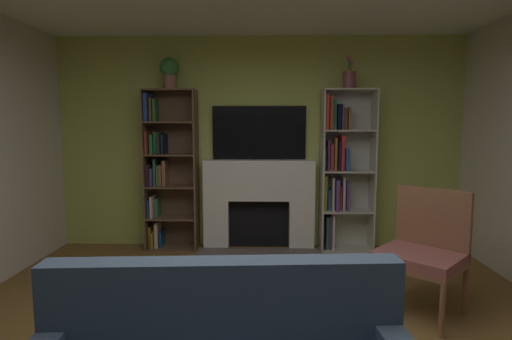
{
  "coord_description": "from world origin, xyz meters",
  "views": [
    {
      "loc": [
        0.08,
        -2.42,
        1.6
      ],
      "look_at": [
        0.0,
        1.14,
        1.2
      ],
      "focal_mm": 28.59,
      "sensor_mm": 36.0,
      "label": 1
    }
  ],
  "objects_px": {
    "tv": "(259,133)",
    "armchair": "(424,248)",
    "fireplace": "(259,201)",
    "vase_with_flowers": "(349,79)",
    "potted_plant": "(169,71)",
    "bookshelf_left": "(166,170)",
    "bookshelf_right": "(340,169)"
  },
  "relations": [
    {
      "from": "bookshelf_right",
      "to": "vase_with_flowers",
      "type": "bearing_deg",
      "value": -15.67
    },
    {
      "from": "armchair",
      "to": "bookshelf_left",
      "type": "bearing_deg",
      "value": 146.13
    },
    {
      "from": "tv",
      "to": "vase_with_flowers",
      "type": "relative_size",
      "value": 2.89
    },
    {
      "from": "bookshelf_left",
      "to": "tv",
      "type": "bearing_deg",
      "value": 4.49
    },
    {
      "from": "tv",
      "to": "bookshelf_right",
      "type": "height_order",
      "value": "bookshelf_right"
    },
    {
      "from": "fireplace",
      "to": "tv",
      "type": "relative_size",
      "value": 1.27
    },
    {
      "from": "bookshelf_left",
      "to": "armchair",
      "type": "relative_size",
      "value": 1.94
    },
    {
      "from": "fireplace",
      "to": "vase_with_flowers",
      "type": "distance_m",
      "value": 1.9
    },
    {
      "from": "potted_plant",
      "to": "bookshelf_left",
      "type": "bearing_deg",
      "value": 161.3
    },
    {
      "from": "tv",
      "to": "armchair",
      "type": "distance_m",
      "value": 2.52
    },
    {
      "from": "bookshelf_left",
      "to": "vase_with_flowers",
      "type": "xyz_separation_m",
      "value": [
        2.3,
        -0.03,
        1.14
      ]
    },
    {
      "from": "bookshelf_right",
      "to": "potted_plant",
      "type": "distance_m",
      "value": 2.46
    },
    {
      "from": "tv",
      "to": "armchair",
      "type": "relative_size",
      "value": 1.14
    },
    {
      "from": "vase_with_flowers",
      "to": "armchair",
      "type": "xyz_separation_m",
      "value": [
        0.32,
        -1.73,
        -1.6
      ]
    },
    {
      "from": "fireplace",
      "to": "vase_with_flowers",
      "type": "relative_size",
      "value": 3.67
    },
    {
      "from": "potted_plant",
      "to": "vase_with_flowers",
      "type": "distance_m",
      "value": 2.22
    },
    {
      "from": "vase_with_flowers",
      "to": "fireplace",
      "type": "bearing_deg",
      "value": 178.42
    },
    {
      "from": "fireplace",
      "to": "vase_with_flowers",
      "type": "bearing_deg",
      "value": -1.58
    },
    {
      "from": "bookshelf_left",
      "to": "bookshelf_right",
      "type": "relative_size",
      "value": 1.0
    },
    {
      "from": "bookshelf_right",
      "to": "armchair",
      "type": "bearing_deg",
      "value": -77.18
    },
    {
      "from": "vase_with_flowers",
      "to": "potted_plant",
      "type": "bearing_deg",
      "value": -179.99
    },
    {
      "from": "tv",
      "to": "armchair",
      "type": "bearing_deg",
      "value": -52.34
    },
    {
      "from": "potted_plant",
      "to": "armchair",
      "type": "relative_size",
      "value": 0.37
    },
    {
      "from": "bookshelf_left",
      "to": "armchair",
      "type": "height_order",
      "value": "bookshelf_left"
    },
    {
      "from": "bookshelf_left",
      "to": "potted_plant",
      "type": "bearing_deg",
      "value": -18.7
    },
    {
      "from": "tv",
      "to": "bookshelf_left",
      "type": "xyz_separation_m",
      "value": [
        -1.19,
        -0.09,
        -0.48
      ]
    },
    {
      "from": "bookshelf_right",
      "to": "tv",
      "type": "bearing_deg",
      "value": 174.64
    },
    {
      "from": "armchair",
      "to": "bookshelf_right",
      "type": "bearing_deg",
      "value": 102.82
    },
    {
      "from": "bookshelf_right",
      "to": "fireplace",
      "type": "bearing_deg",
      "value": 179.58
    },
    {
      "from": "bookshelf_left",
      "to": "potted_plant",
      "type": "height_order",
      "value": "potted_plant"
    },
    {
      "from": "fireplace",
      "to": "bookshelf_left",
      "type": "relative_size",
      "value": 0.75
    },
    {
      "from": "bookshelf_right",
      "to": "armchair",
      "type": "xyz_separation_m",
      "value": [
        0.4,
        -1.75,
        -0.48
      ]
    }
  ]
}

